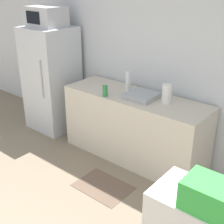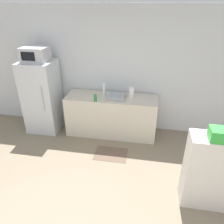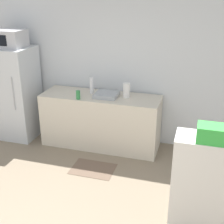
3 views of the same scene
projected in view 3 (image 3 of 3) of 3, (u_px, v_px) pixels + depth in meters
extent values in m
cube|color=silver|center=(99.00, 63.00, 5.11)|extent=(8.00, 0.06, 2.60)
cube|color=silver|center=(15.00, 93.00, 5.30)|extent=(0.68, 0.64, 1.55)
cylinder|color=#B7B7BC|center=(13.00, 94.00, 4.91)|extent=(0.02, 0.02, 0.54)
cube|color=#BCBCC1|center=(9.00, 39.00, 4.95)|extent=(0.51, 0.39, 0.28)
cube|color=beige|center=(101.00, 121.00, 5.08)|extent=(1.89, 0.62, 0.86)
cube|color=#9EA3A8|center=(106.00, 95.00, 4.86)|extent=(0.35, 0.34, 0.06)
cylinder|color=silver|center=(92.00, 85.00, 4.97)|extent=(0.06, 0.06, 0.26)
cylinder|color=#2D7F42|center=(78.00, 95.00, 4.74)|extent=(0.06, 0.06, 0.14)
cube|color=white|center=(213.00, 189.00, 3.16)|extent=(0.82, 0.34, 1.13)
cube|color=green|center=(212.00, 133.00, 2.88)|extent=(0.27, 0.21, 0.16)
cylinder|color=white|center=(127.00, 90.00, 4.80)|extent=(0.11, 0.11, 0.22)
cube|color=brown|center=(93.00, 169.00, 4.53)|extent=(0.62, 0.45, 0.01)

